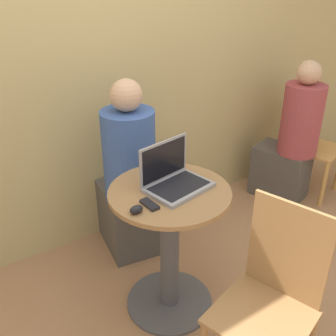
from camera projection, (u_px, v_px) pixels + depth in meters
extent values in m
plane|color=#9E704C|center=(169.00, 302.00, 2.35)|extent=(12.00, 12.00, 0.00)
cube|color=tan|center=(88.00, 56.00, 2.42)|extent=(7.00, 0.05, 2.60)
cylinder|color=#4C4C51|center=(169.00, 301.00, 2.35)|extent=(0.51, 0.51, 0.02)
cylinder|color=#4C4C51|center=(170.00, 251.00, 2.17)|extent=(0.11, 0.11, 0.73)
cylinder|color=olive|center=(170.00, 192.00, 2.00)|extent=(0.63, 0.63, 0.02)
cube|color=gray|center=(179.00, 187.00, 2.00)|extent=(0.36, 0.28, 0.02)
cube|color=black|center=(179.00, 186.00, 2.00)|extent=(0.31, 0.23, 0.00)
cube|color=gray|center=(164.00, 160.00, 2.02)|extent=(0.32, 0.07, 0.21)
cube|color=black|center=(164.00, 160.00, 2.01)|extent=(0.29, 0.06, 0.19)
cube|color=black|center=(150.00, 204.00, 1.86)|extent=(0.05, 0.11, 0.02)
ellipsoid|color=black|center=(136.00, 209.00, 1.80)|extent=(0.07, 0.04, 0.04)
cylinder|color=#9E7042|center=(242.00, 308.00, 2.04)|extent=(0.04, 0.04, 0.41)
cube|color=#9E7042|center=(261.00, 317.00, 1.72)|extent=(0.50, 0.50, 0.02)
cube|color=#9E7042|center=(288.00, 250.00, 1.74)|extent=(0.12, 0.36, 0.48)
cube|color=#4C4742|center=(127.00, 217.00, 2.76)|extent=(0.38, 0.50, 0.45)
cylinder|color=#38569E|center=(129.00, 157.00, 2.43)|extent=(0.33, 0.33, 0.59)
sphere|color=tan|center=(126.00, 95.00, 2.25)|extent=(0.19, 0.19, 0.19)
cylinder|color=tan|center=(324.00, 184.00, 3.21)|extent=(0.04, 0.04, 0.41)
cylinder|color=tan|center=(283.00, 171.00, 3.42)|extent=(0.04, 0.04, 0.41)
cylinder|color=tan|center=(300.00, 158.00, 3.66)|extent=(0.04, 0.04, 0.41)
cube|color=tan|center=(315.00, 148.00, 3.34)|extent=(0.50, 0.50, 0.02)
cube|color=tan|center=(298.00, 116.00, 3.34)|extent=(0.36, 0.12, 0.46)
cube|color=#4C4742|center=(280.00, 172.00, 3.37)|extent=(0.41, 0.50, 0.44)
cylinder|color=#993D42|center=(301.00, 120.00, 3.07)|extent=(0.31, 0.31, 0.56)
sphere|color=tan|center=(309.00, 72.00, 2.90)|extent=(0.18, 0.18, 0.18)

